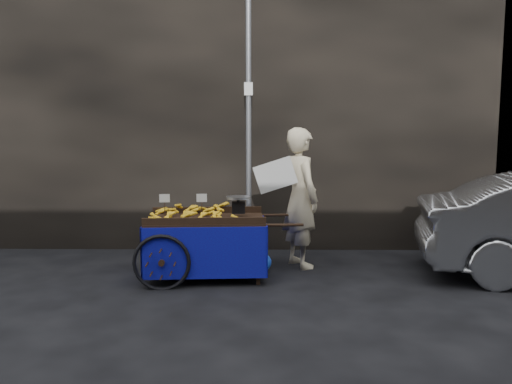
{
  "coord_description": "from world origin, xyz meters",
  "views": [
    {
      "loc": [
        0.49,
        -5.89,
        1.79
      ],
      "look_at": [
        0.42,
        0.5,
        1.02
      ],
      "focal_mm": 35.0,
      "sensor_mm": 36.0,
      "label": 1
    }
  ],
  "objects": [
    {
      "name": "plastic_bag",
      "position": [
        0.48,
        0.37,
        0.13
      ],
      "size": [
        0.28,
        0.23,
        0.25
      ],
      "primitive_type": "ellipsoid",
      "color": "blue",
      "rests_on": "ground"
    },
    {
      "name": "ground",
      "position": [
        0.0,
        0.0,
        0.0
      ],
      "size": [
        80.0,
        80.0,
        0.0
      ],
      "primitive_type": "plane",
      "color": "black",
      "rests_on": "ground"
    },
    {
      "name": "street_pole",
      "position": [
        0.3,
        1.3,
        2.01
      ],
      "size": [
        0.12,
        0.1,
        4.0
      ],
      "color": "slate",
      "rests_on": "ground"
    },
    {
      "name": "vendor",
      "position": [
        1.0,
        0.68,
        0.93
      ],
      "size": [
        0.98,
        0.8,
        1.85
      ],
      "rotation": [
        0.0,
        0.0,
        2.03
      ],
      "color": "tan",
      "rests_on": "ground"
    },
    {
      "name": "building_wall",
      "position": [
        0.39,
        2.6,
        2.5
      ],
      "size": [
        13.5,
        2.0,
        5.0
      ],
      "color": "black",
      "rests_on": "ground"
    },
    {
      "name": "banana_cart",
      "position": [
        -0.24,
        0.15,
        0.66
      ],
      "size": [
        2.03,
        1.07,
        1.08
      ],
      "rotation": [
        0.0,
        0.0,
        0.07
      ],
      "color": "black",
      "rests_on": "ground"
    }
  ]
}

